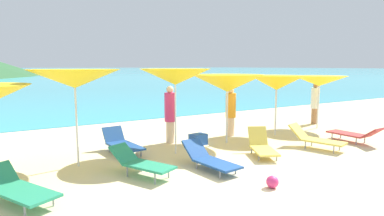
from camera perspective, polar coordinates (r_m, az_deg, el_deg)
ground_plane at (r=15.55m, az=-11.78°, el=-2.38°), size 50.00×100.00×0.30m
ocean_water at (r=233.71m, az=-30.39°, el=5.74°), size 650.00×440.00×0.02m
umbrella_1 at (r=8.24m, az=-19.76°, el=4.81°), size 2.21×2.21×2.35m
umbrella_2 at (r=8.92m, az=-2.93°, el=5.44°), size 2.07×2.07×2.36m
umbrella_3 at (r=10.28m, az=6.18°, el=4.30°), size 2.27×2.27×2.17m
umbrella_4 at (r=11.78m, az=14.51°, el=4.26°), size 1.93×1.93×2.11m
umbrella_5 at (r=13.64m, az=21.28°, el=4.40°), size 2.23×2.23×2.05m
lounge_chair_0 at (r=11.68m, az=26.42°, el=-4.01°), size 0.61×1.66×0.59m
lounge_chair_1 at (r=7.44m, az=-8.87°, el=-9.30°), size 1.14×1.66×0.62m
lounge_chair_2 at (r=6.73m, az=-28.09°, el=-12.18°), size 1.27×1.77×0.60m
lounge_chair_3 at (r=9.20m, az=12.09°, el=-6.44°), size 1.09×1.44×0.70m
lounge_chair_5 at (r=10.38m, az=20.73°, el=-4.96°), size 0.97×1.69×0.67m
lounge_chair_6 at (r=9.42m, az=-12.10°, el=-5.99°), size 0.75×1.62×0.66m
lounge_chair_7 at (r=7.84m, az=3.09°, el=-8.81°), size 0.72×1.68×0.60m
beachgoer_0 at (r=11.47m, az=6.75°, el=-0.43°), size 0.36×0.36×1.70m
beachgoer_1 at (r=14.67m, az=20.62°, el=0.94°), size 0.34×0.34×1.73m
beachgoer_2 at (r=10.32m, az=-3.83°, el=-0.88°), size 0.35×0.35×1.82m
beach_ball at (r=6.91m, az=13.82°, el=-12.37°), size 0.25×0.25×0.25m
cooler_box at (r=10.19m, az=1.07°, el=-5.49°), size 0.55×0.43×0.34m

